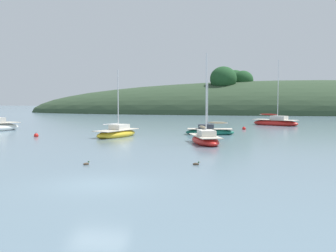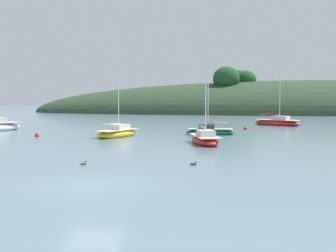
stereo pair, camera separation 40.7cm
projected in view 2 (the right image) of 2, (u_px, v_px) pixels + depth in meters
ground_plane at (93, 184)px, 17.30m from camera, size 400.00×400.00×0.00m
far_shoreline_hill at (308, 113)px, 104.28m from camera, size 150.00×36.00×20.32m
sailboat_teal_outer at (277, 122)px, 56.33m from camera, size 6.79×5.39×9.35m
sailboat_cream_ketch at (117, 133)px, 39.28m from camera, size 3.80×6.05×6.72m
sailboat_grey_yawl at (210, 131)px, 41.74m from camera, size 5.10×2.04×5.79m
sailboat_red_portside at (205, 139)px, 33.06m from camera, size 3.39×5.80×7.53m
mooring_buoy_channel at (37, 135)px, 39.36m from camera, size 0.44×0.44×0.54m
mooring_buoy_outer at (245, 129)px, 48.45m from camera, size 0.44×0.44×0.54m
mooring_buoy_inner at (118, 130)px, 45.87m from camera, size 0.44×0.44×0.54m
duck_straggler at (84, 164)px, 22.50m from camera, size 0.35×0.38×0.24m
duck_trailing at (193, 164)px, 22.39m from camera, size 0.43×0.23×0.24m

